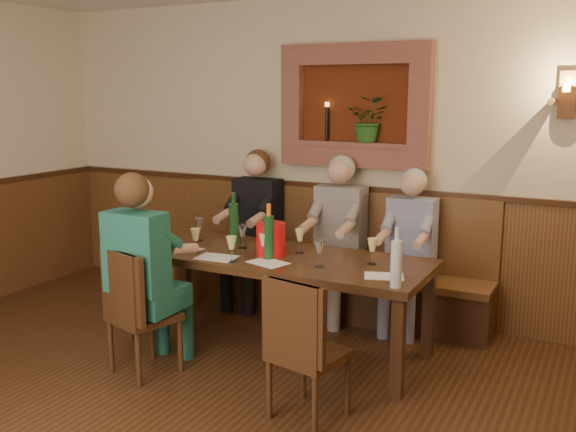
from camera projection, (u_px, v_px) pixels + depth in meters
name	position (u px, v px, depth m)	size (l,w,h in m)	color
room_shell	(87.00, 111.00, 3.07)	(6.04, 6.04, 2.82)	beige
wainscoting	(102.00, 365.00, 3.32)	(6.02, 6.02, 1.15)	#563018
wall_niche	(358.00, 111.00, 5.54)	(1.36, 0.30, 1.06)	#58200C
wall_sconce	(567.00, 96.00, 4.75)	(0.25, 0.20, 0.35)	#563018
dining_table	(273.00, 264.00, 4.91)	(2.40, 0.90, 0.75)	black
bench	(324.00, 276.00, 5.80)	(3.00, 0.45, 1.11)	#381E0F
chair_near_left	(143.00, 337.00, 4.54)	(0.51, 0.51, 0.92)	black
chair_near_right	(307.00, 377.00, 3.90)	(0.47, 0.47, 0.91)	black
person_bench_left	(253.00, 241.00, 5.96)	(0.43, 0.53, 1.45)	black
person_bench_mid	(336.00, 252.00, 5.58)	(0.42, 0.52, 1.44)	#554F4E
person_bench_right	(407.00, 265.00, 5.30)	(0.39, 0.48, 1.36)	navy
person_chair_front	(147.00, 290.00, 4.52)	(0.43, 0.53, 1.45)	#185356
spittoon_bucket	(271.00, 239.00, 4.84)	(0.22, 0.22, 0.25)	red
wine_bottle_green_a	(269.00, 236.00, 4.74)	(0.08, 0.08, 0.42)	#19471E
wine_bottle_green_b	(234.00, 223.00, 5.22)	(0.10, 0.10, 0.42)	#19471E
water_bottle	(396.00, 263.00, 4.06)	(0.07, 0.07, 0.39)	silver
tasting_sheet_a	(184.00, 249.00, 5.06)	(0.27, 0.19, 0.00)	white
tasting_sheet_b	(268.00, 263.00, 4.66)	(0.28, 0.20, 0.00)	white
tasting_sheet_c	(384.00, 276.00, 4.32)	(0.26, 0.19, 0.00)	white
tasting_sheet_d	(217.00, 257.00, 4.81)	(0.30, 0.21, 0.00)	white
wine_glass_0	(372.00, 251.00, 4.61)	(0.08, 0.08, 0.19)	#F3EB91
wine_glass_1	(264.00, 246.00, 4.77)	(0.08, 0.08, 0.19)	#F3EB91
wine_glass_2	(394.00, 264.00, 4.28)	(0.08, 0.08, 0.19)	white
wine_glass_3	(199.00, 229.00, 5.34)	(0.08, 0.08, 0.19)	white
wine_glass_4	(196.00, 241.00, 4.93)	(0.08, 0.08, 0.19)	#F3EB91
wine_glass_5	(242.00, 236.00, 5.08)	(0.08, 0.08, 0.19)	white
wine_glass_6	(320.00, 254.00, 4.55)	(0.08, 0.08, 0.19)	white
wine_glass_7	(300.00, 241.00, 4.92)	(0.08, 0.08, 0.19)	#F3EB91
wine_glass_8	(157.00, 235.00, 5.13)	(0.08, 0.08, 0.19)	#F3EB91
wine_glass_9	(232.00, 249.00, 4.67)	(0.08, 0.08, 0.19)	#F3EB91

